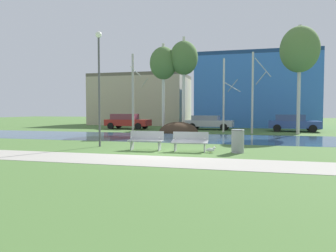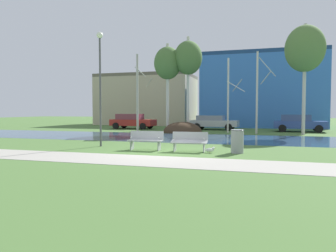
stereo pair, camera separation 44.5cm
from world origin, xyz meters
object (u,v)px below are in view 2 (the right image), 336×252
at_px(bench_right, 189,141).
at_px(streetlamp, 100,71).
at_px(seagull, 210,150).
at_px(bench_left, 146,140).
at_px(trash_bin, 237,141).
at_px(parked_hatch_third_blue, 299,123).
at_px(parked_van_nearest_red, 132,121).
at_px(parked_sedan_second_silver, 213,122).

distance_m(bench_right, streetlamp, 5.88).
distance_m(bench_right, seagull, 1.01).
bearing_deg(streetlamp, bench_left, -15.73).
xyz_separation_m(trash_bin, parked_hatch_third_blue, (4.13, 15.15, 0.25)).
height_order(bench_right, trash_bin, trash_bin).
bearing_deg(parked_van_nearest_red, parked_sedan_second_silver, 4.82).
relative_size(bench_left, trash_bin, 1.61).
height_order(bench_right, seagull, bench_right).
distance_m(bench_left, trash_bin, 4.13).
height_order(seagull, parked_van_nearest_red, parked_van_nearest_red).
bearing_deg(parked_van_nearest_red, trash_bin, -53.52).
relative_size(bench_right, trash_bin, 1.61).
bearing_deg(parked_van_nearest_red, parked_hatch_third_blue, -0.36).
relative_size(bench_right, seagull, 3.56).
bearing_deg(bench_left, parked_sedan_second_silver, 86.93).
bearing_deg(seagull, parked_sedan_second_silver, 97.53).
xyz_separation_m(seagull, streetlamp, (-5.72, 0.89, 3.68)).
bearing_deg(bench_right, seagull, -7.48).
bearing_deg(streetlamp, parked_sedan_second_silver, 76.83).
bearing_deg(bench_right, bench_left, 180.00).
xyz_separation_m(seagull, parked_sedan_second_silver, (-2.14, 16.19, 0.60)).
xyz_separation_m(parked_van_nearest_red, parked_sedan_second_silver, (8.01, 0.68, -0.05)).
xyz_separation_m(bench_left, parked_sedan_second_silver, (0.86, 16.07, 0.26)).
height_order(parked_sedan_second_silver, parked_hatch_third_blue, parked_hatch_third_blue).
relative_size(seagull, streetlamp, 0.08).
height_order(streetlamp, parked_van_nearest_red, streetlamp).
relative_size(parked_sedan_second_silver, parked_hatch_third_blue, 1.05).
height_order(trash_bin, parked_sedan_second_silver, parked_sedan_second_silver).
bearing_deg(seagull, bench_right, 172.52).
relative_size(bench_right, parked_hatch_third_blue, 0.38).
height_order(bench_right, parked_van_nearest_red, parked_van_nearest_red).
bearing_deg(trash_bin, streetlamp, 174.81).
relative_size(bench_left, bench_right, 1.00).
height_order(bench_left, seagull, bench_left).
relative_size(bench_right, parked_van_nearest_red, 0.36).
height_order(bench_right, parked_sedan_second_silver, parked_sedan_second_silver).
xyz_separation_m(bench_left, parked_hatch_third_blue, (8.26, 15.29, 0.30)).
bearing_deg(parked_sedan_second_silver, seagull, -82.47).
relative_size(streetlamp, parked_sedan_second_silver, 1.27).
bearing_deg(streetlamp, seagull, -8.83).
bearing_deg(trash_bin, bench_left, -178.00).
bearing_deg(parked_sedan_second_silver, streetlamp, -103.17).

